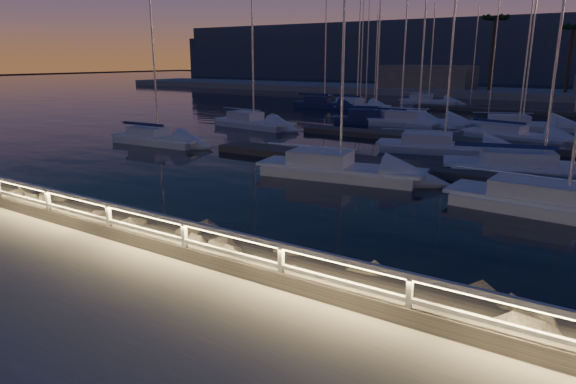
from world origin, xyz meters
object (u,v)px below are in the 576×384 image
object	(u,v)px
sailboat_a	(252,122)
sailboat_k	(398,120)
sailboat_c	(440,146)
sailboat_n	(356,105)
sailboat_g	(519,124)
sailboat_b	(336,168)
sailboat_f	(157,138)
sailboat_j	(416,121)
sailboat_h	(537,167)
sailboat_i	(323,104)
sailboat_d	(559,203)
sailboat_e	(373,119)
guard_rail	(155,223)
sailboat_l	(515,134)
sailboat_m	(427,101)

from	to	relation	value
sailboat_a	sailboat_k	bearing A→B (deg)	48.30
sailboat_c	sailboat_k	distance (m)	13.39
sailboat_n	sailboat_c	bearing A→B (deg)	-42.79
sailboat_g	sailboat_b	bearing A→B (deg)	-124.13
sailboat_c	sailboat_f	distance (m)	18.54
sailboat_j	sailboat_k	bearing A→B (deg)	167.21
sailboat_a	sailboat_b	bearing A→B (deg)	-33.05
sailboat_h	sailboat_i	distance (m)	36.98
sailboat_b	sailboat_d	size ratio (longest dim) A/B	0.95
sailboat_e	sailboat_g	size ratio (longest dim) A/B	0.95
sailboat_e	sailboat_n	distance (m)	14.14
sailboat_k	guard_rail	bearing A→B (deg)	-67.73
sailboat_a	sailboat_j	world-z (taller)	sailboat_j
sailboat_c	sailboat_l	bearing A→B (deg)	56.50
sailboat_j	sailboat_n	world-z (taller)	sailboat_j
sailboat_c	sailboat_f	size ratio (longest dim) A/B	1.14
sailboat_i	sailboat_c	bearing A→B (deg)	-50.19
guard_rail	sailboat_i	size ratio (longest dim) A/B	3.38
sailboat_i	sailboat_m	xyz separation A→B (m)	(8.75, 10.93, -0.02)
sailboat_a	sailboat_f	bearing A→B (deg)	-83.91
sailboat_g	sailboat_i	distance (m)	24.20
sailboat_f	sailboat_i	xyz separation A→B (m)	(-3.82, 29.18, 0.05)
guard_rail	sailboat_l	world-z (taller)	sailboat_l
sailboat_l	sailboat_m	bearing A→B (deg)	134.71
sailboat_i	sailboat_n	bearing A→B (deg)	6.55
sailboat_m	sailboat_e	bearing A→B (deg)	-89.58
sailboat_c	sailboat_d	distance (m)	12.84
sailboat_f	sailboat_m	size ratio (longest dim) A/B	0.98
sailboat_k	sailboat_l	size ratio (longest dim) A/B	1.05
sailboat_g	sailboat_j	world-z (taller)	sailboat_j
sailboat_a	sailboat_c	xyz separation A→B (m)	(16.80, -2.90, -0.03)
sailboat_e	sailboat_j	distance (m)	3.71
sailboat_c	sailboat_g	world-z (taller)	sailboat_g
sailboat_m	sailboat_j	bearing A→B (deg)	-80.10
sailboat_b	sailboat_h	world-z (taller)	sailboat_h
sailboat_e	sailboat_k	distance (m)	2.20
sailboat_j	guard_rail	bearing A→B (deg)	-89.62
sailboat_j	sailboat_d	bearing A→B (deg)	-66.09
sailboat_c	sailboat_j	world-z (taller)	sailboat_j
sailboat_c	sailboat_g	xyz separation A→B (m)	(2.05, 13.85, 0.00)
sailboat_a	sailboat_b	size ratio (longest dim) A/B	0.95
sailboat_d	sailboat_g	world-z (taller)	sailboat_d
guard_rail	sailboat_b	bearing A→B (deg)	96.49
sailboat_c	sailboat_n	distance (m)	28.15
sailboat_c	sailboat_i	distance (m)	30.12
sailboat_g	sailboat_d	bearing A→B (deg)	-100.76
sailboat_g	guard_rail	bearing A→B (deg)	-118.30
sailboat_j	sailboat_m	bearing A→B (deg)	98.45
guard_rail	sailboat_b	xyz separation A→B (m)	(-1.45, 12.77, -0.92)
sailboat_a	sailboat_h	world-z (taller)	sailboat_h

